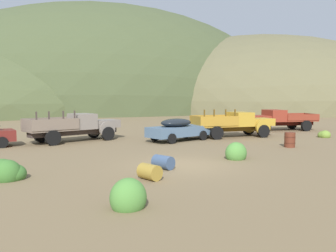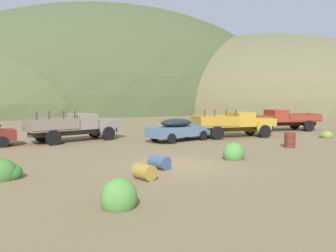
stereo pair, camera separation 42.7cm
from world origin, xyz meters
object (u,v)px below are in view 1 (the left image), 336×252
at_px(truck_mustard, 239,124).
at_px(truck_rust_red, 275,120).
at_px(oil_drum_by_truck, 150,172).
at_px(truck_primer_gray, 81,127).
at_px(car_chalk_blue, 181,129).
at_px(oil_drum_foreground, 290,140).
at_px(oil_drum_tipped, 163,162).

relative_size(truck_mustard, truck_rust_red, 0.96).
distance_m(truck_mustard, oil_drum_by_truck, 15.03).
relative_size(truck_mustard, oil_drum_by_truck, 6.87).
bearing_deg(truck_primer_gray, car_chalk_blue, -39.72).
relative_size(truck_mustard, oil_drum_foreground, 7.23).
bearing_deg(truck_rust_red, truck_mustard, 36.67).
xyz_separation_m(car_chalk_blue, truck_rust_red, (11.14, 2.35, 0.18)).
relative_size(car_chalk_blue, truck_mustard, 0.79).
bearing_deg(oil_drum_tipped, truck_primer_gray, 94.68).
distance_m(truck_rust_red, oil_drum_foreground, 10.68).
bearing_deg(oil_drum_by_truck, truck_rust_red, 33.56).
height_order(truck_primer_gray, car_chalk_blue, truck_primer_gray).
bearing_deg(car_chalk_blue, oil_drum_by_truck, -138.31).
bearing_deg(oil_drum_tipped, truck_mustard, 37.18).
height_order(truck_primer_gray, oil_drum_by_truck, truck_primer_gray).
bearing_deg(oil_drum_foreground, car_chalk_blue, 126.46).
distance_m(truck_primer_gray, truck_rust_red, 17.40).
relative_size(truck_primer_gray, oil_drum_by_truck, 7.04).
relative_size(car_chalk_blue, oil_drum_foreground, 5.74).
distance_m(truck_mustard, oil_drum_foreground, 5.87).
xyz_separation_m(truck_primer_gray, car_chalk_blue, (6.24, -3.06, -0.18)).
relative_size(car_chalk_blue, oil_drum_tipped, 5.06).
bearing_deg(oil_drum_by_truck, car_chalk_blue, 54.91).
xyz_separation_m(truck_mustard, oil_drum_tipped, (-10.41, -7.90, -0.71)).
xyz_separation_m(truck_rust_red, oil_drum_foreground, (-6.82, -8.20, -0.55)).
distance_m(car_chalk_blue, oil_drum_tipped, 9.59).
distance_m(truck_primer_gray, oil_drum_by_truck, 12.52).
bearing_deg(truck_mustard, oil_drum_foreground, -88.61).
height_order(car_chalk_blue, oil_drum_tipped, car_chalk_blue).
bearing_deg(truck_mustard, oil_drum_by_truck, -132.45).
xyz_separation_m(truck_rust_red, oil_drum_tipped, (-16.48, -10.31, -0.71)).
bearing_deg(car_chalk_blue, oil_drum_foreground, -66.75).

